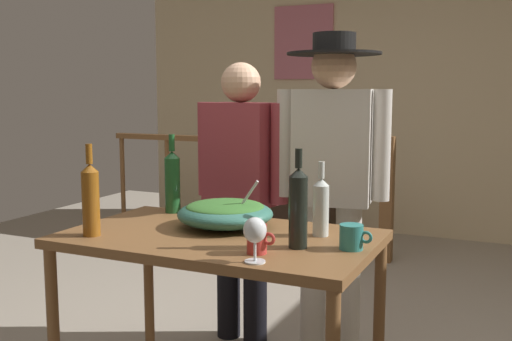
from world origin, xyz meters
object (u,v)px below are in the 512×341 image
object	(u,v)px
stair_railing	(287,179)
wine_bottle_green	(172,180)
wine_bottle_amber	(91,198)
person_standing_right	(332,168)
framed_picture	(303,42)
serving_table	(220,254)
person_standing_left	(241,181)
wine_bottle_dark	(298,207)
mug_teal	(352,237)
salad_bowl	(225,212)
wine_glass	(255,232)
tv_console	(286,209)
flat_screen_tv	(286,160)
wine_bottle_clear	(321,206)
mug_red	(257,239)

from	to	relation	value
stair_railing	wine_bottle_green	size ratio (longest dim) A/B	7.03
wine_bottle_amber	person_standing_right	world-z (taller)	person_standing_right
framed_picture	serving_table	bearing A→B (deg)	-75.14
framed_picture	person_standing_left	distance (m)	3.10
wine_bottle_dark	mug_teal	world-z (taller)	wine_bottle_dark
wine_bottle_amber	person_standing_right	bearing A→B (deg)	53.32
salad_bowl	wine_glass	bearing A→B (deg)	-51.93
framed_picture	wine_bottle_dark	world-z (taller)	framed_picture
framed_picture	person_standing_right	distance (m)	3.23
wine_bottle_amber	tv_console	bearing A→B (deg)	98.71
flat_screen_tv	wine_bottle_clear	size ratio (longest dim) A/B	1.99
mug_red	person_standing_right	xyz separation A→B (m)	(-0.01, 0.94, 0.15)
mug_teal	wine_bottle_green	bearing A→B (deg)	162.57
wine_bottle_dark	person_standing_left	bearing A→B (deg)	128.16
mug_red	tv_console	bearing A→B (deg)	109.98
person_standing_left	serving_table	bearing A→B (deg)	118.12
flat_screen_tv	person_standing_right	distance (m)	2.86
wine_bottle_amber	wine_bottle_green	distance (m)	0.54
framed_picture	mug_red	bearing A→B (deg)	-72.21
wine_bottle_dark	stair_railing	bearing A→B (deg)	112.35
wine_bottle_dark	salad_bowl	bearing A→B (deg)	154.62
framed_picture	person_standing_right	world-z (taller)	framed_picture
wine_bottle_amber	mug_red	bearing A→B (deg)	2.69
wine_bottle_green	person_standing_left	distance (m)	0.46
framed_picture	wine_bottle_clear	bearing A→B (deg)	-68.69
flat_screen_tv	serving_table	bearing A→B (deg)	-72.86
tv_console	serving_table	distance (m)	3.49
stair_railing	mug_teal	world-z (taller)	stair_railing
wine_glass	wine_bottle_amber	distance (m)	0.78
wine_bottle_green	person_standing_left	bearing A→B (deg)	68.92
serving_table	person_standing_right	distance (m)	0.83
mug_red	flat_screen_tv	bearing A→B (deg)	110.14
tv_console	mug_teal	bearing A→B (deg)	-64.56
flat_screen_tv	salad_bowl	world-z (taller)	salad_bowl
flat_screen_tv	wine_bottle_amber	world-z (taller)	wine_bottle_amber
framed_picture	person_standing_right	size ratio (longest dim) A/B	0.44
serving_table	salad_bowl	xyz separation A→B (m)	(-0.04, 0.13, 0.15)
wine_bottle_clear	serving_table	bearing A→B (deg)	-158.71
person_standing_right	framed_picture	bearing A→B (deg)	-76.03
stair_railing	serving_table	xyz separation A→B (m)	(0.73, -2.61, 0.08)
wine_glass	wine_bottle_green	size ratio (longest dim) A/B	0.42
tv_console	salad_bowl	xyz separation A→B (m)	(0.97, -3.18, 0.64)
serving_table	wine_bottle_clear	size ratio (longest dim) A/B	4.17
wine_glass	mug_teal	distance (m)	0.41
framed_picture	salad_bowl	distance (m)	3.73
serving_table	wine_glass	xyz separation A→B (m)	(0.31, -0.31, 0.19)
salad_bowl	wine_glass	distance (m)	0.56
stair_railing	mug_red	world-z (taller)	stair_railing
person_standing_left	person_standing_right	world-z (taller)	person_standing_right
tv_console	wine_glass	world-z (taller)	wine_glass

